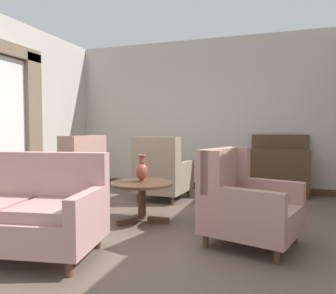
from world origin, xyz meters
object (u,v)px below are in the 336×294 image
coffee_table (142,190)px  porcelain_vase (142,170)px  settee (24,213)px  side_table (215,189)px  armchair_back_corner (244,203)px  sideboard (279,169)px  armchair_foreground_right (70,181)px  armchair_near_sideboard (162,174)px

coffee_table → porcelain_vase: (-0.01, 0.03, 0.25)m
coffee_table → settee: settee is taller
side_table → armchair_back_corner: bearing=-54.2°
porcelain_vase → armchair_back_corner: armchair_back_corner is taller
coffee_table → sideboard: bearing=53.0°
coffee_table → settee: 1.50m
armchair_back_corner → sideboard: 2.68m
armchair_foreground_right → sideboard: size_ratio=1.01×
sideboard → settee: bearing=-122.4°
settee → armchair_near_sideboard: bearing=71.1°
settee → side_table: bearing=34.4°
porcelain_vase → side_table: size_ratio=0.47×
armchair_foreground_right → coffee_table: bearing=87.7°
coffee_table → porcelain_vase: 0.25m
settee → sideboard: 4.27m
armchair_near_sideboard → armchair_foreground_right: bearing=56.0°
armchair_near_sideboard → side_table: bearing=137.7°
settee → armchair_back_corner: 2.14m
armchair_near_sideboard → coffee_table: bearing=102.2°
settee → armchair_foreground_right: bearing=99.9°
armchair_foreground_right → armchair_near_sideboard: (0.95, 1.20, -0.01)m
armchair_near_sideboard → sideboard: 2.09m
porcelain_vase → coffee_table: bearing=-68.1°
porcelain_vase → sideboard: bearing=52.5°
armchair_near_sideboard → side_table: size_ratio=1.43×
settee → armchair_back_corner: (1.92, 0.95, 0.02)m
coffee_table → settee: (-0.61, -1.37, -0.00)m
coffee_table → armchair_back_corner: 1.37m
armchair_near_sideboard → sideboard: bearing=-148.6°
porcelain_vase → armchair_near_sideboard: (-0.17, 1.25, -0.22)m
armchair_foreground_right → settee: bearing=21.4°
coffee_table → armchair_near_sideboard: bearing=98.0°
coffee_table → side_table: size_ratio=1.07×
armchair_back_corner → sideboard: sideboard is taller
armchair_near_sideboard → side_table: 1.60m
sideboard → coffee_table: bearing=-127.0°
armchair_back_corner → side_table: (-0.38, 0.53, 0.03)m
porcelain_vase → armchair_back_corner: 1.41m
coffee_table → armchair_foreground_right: armchair_foreground_right is taller
coffee_table → armchair_foreground_right: size_ratio=0.73×
armchair_foreground_right → armchair_back_corner: 2.48m
porcelain_vase → sideboard: size_ratio=0.32×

